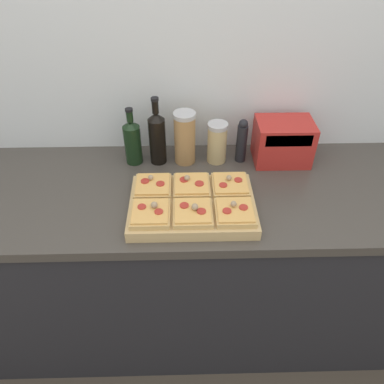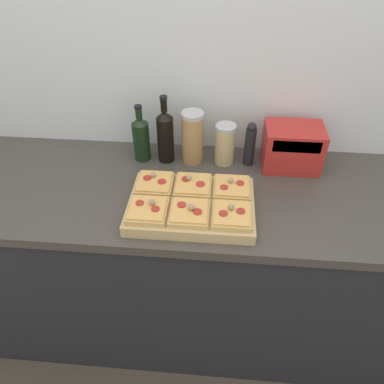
% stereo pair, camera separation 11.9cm
% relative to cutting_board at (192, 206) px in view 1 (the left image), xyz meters
% --- Properties ---
extents(ground_plane, '(12.00, 12.00, 0.00)m').
position_rel_cutting_board_xyz_m(ground_plane, '(0.01, -0.19, -0.96)').
color(ground_plane, '#4C4238').
extents(wall_back, '(6.00, 0.06, 2.50)m').
position_rel_cutting_board_xyz_m(wall_back, '(0.01, 0.48, 0.29)').
color(wall_back, silver).
rests_on(wall_back, ground_plane).
extents(kitchen_counter, '(2.63, 0.67, 0.93)m').
position_rel_cutting_board_xyz_m(kitchen_counter, '(0.01, 0.13, -0.49)').
color(kitchen_counter, '#232328').
rests_on(kitchen_counter, ground_plane).
extents(cutting_board, '(0.46, 0.32, 0.04)m').
position_rel_cutting_board_xyz_m(cutting_board, '(0.00, 0.00, 0.00)').
color(cutting_board, tan).
rests_on(cutting_board, kitchen_counter).
extents(pizza_slice_back_left, '(0.14, 0.14, 0.05)m').
position_rel_cutting_board_xyz_m(pizza_slice_back_left, '(-0.15, 0.08, 0.04)').
color(pizza_slice_back_left, tan).
rests_on(pizza_slice_back_left, cutting_board).
extents(pizza_slice_back_center, '(0.14, 0.14, 0.05)m').
position_rel_cutting_board_xyz_m(pizza_slice_back_center, '(-0.00, 0.08, 0.04)').
color(pizza_slice_back_center, tan).
rests_on(pizza_slice_back_center, cutting_board).
extents(pizza_slice_back_right, '(0.14, 0.14, 0.05)m').
position_rel_cutting_board_xyz_m(pizza_slice_back_right, '(0.15, 0.08, 0.04)').
color(pizza_slice_back_right, tan).
rests_on(pizza_slice_back_right, cutting_board).
extents(pizza_slice_front_left, '(0.14, 0.14, 0.05)m').
position_rel_cutting_board_xyz_m(pizza_slice_front_left, '(-0.15, -0.08, 0.04)').
color(pizza_slice_front_left, tan).
rests_on(pizza_slice_front_left, cutting_board).
extents(pizza_slice_front_center, '(0.14, 0.14, 0.05)m').
position_rel_cutting_board_xyz_m(pizza_slice_front_center, '(0.00, -0.08, 0.04)').
color(pizza_slice_front_center, tan).
rests_on(pizza_slice_front_center, cutting_board).
extents(pizza_slice_front_right, '(0.14, 0.14, 0.05)m').
position_rel_cutting_board_xyz_m(pizza_slice_front_right, '(0.15, -0.08, 0.04)').
color(pizza_slice_front_right, tan).
rests_on(pizza_slice_front_right, cutting_board).
extents(olive_oil_bottle, '(0.07, 0.07, 0.26)m').
position_rel_cutting_board_xyz_m(olive_oil_bottle, '(-0.25, 0.33, 0.08)').
color(olive_oil_bottle, black).
rests_on(olive_oil_bottle, kitchen_counter).
extents(wine_bottle, '(0.07, 0.07, 0.30)m').
position_rel_cutting_board_xyz_m(wine_bottle, '(-0.14, 0.33, 0.10)').
color(wine_bottle, black).
rests_on(wine_bottle, kitchen_counter).
extents(grain_jar_tall, '(0.09, 0.09, 0.23)m').
position_rel_cutting_board_xyz_m(grain_jar_tall, '(-0.02, 0.33, 0.10)').
color(grain_jar_tall, '#AD7F4C').
rests_on(grain_jar_tall, kitchen_counter).
extents(grain_jar_short, '(0.09, 0.09, 0.18)m').
position_rel_cutting_board_xyz_m(grain_jar_short, '(0.12, 0.33, 0.07)').
color(grain_jar_short, tan).
rests_on(grain_jar_short, kitchen_counter).
extents(pepper_mill, '(0.05, 0.05, 0.20)m').
position_rel_cutting_board_xyz_m(pepper_mill, '(0.22, 0.33, 0.08)').
color(pepper_mill, black).
rests_on(pepper_mill, kitchen_counter).
extents(toaster_oven, '(0.26, 0.17, 0.19)m').
position_rel_cutting_board_xyz_m(toaster_oven, '(0.40, 0.33, 0.07)').
color(toaster_oven, red).
rests_on(toaster_oven, kitchen_counter).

